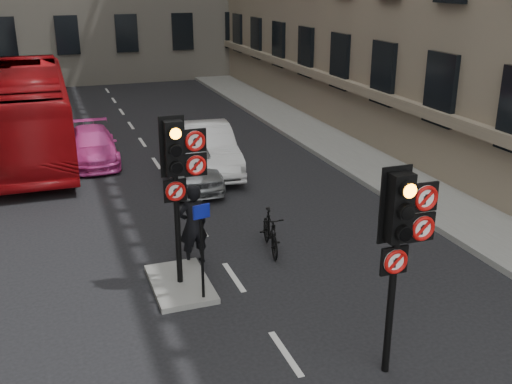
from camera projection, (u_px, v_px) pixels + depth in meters
pavement_right at (365, 157)px, 21.63m from camera, size 3.00×50.00×0.16m
centre_island at (180, 284)px, 12.79m from camera, size 1.20×2.00×0.12m
signal_near at (402, 229)px, 9.23m from camera, size 0.91×0.40×3.58m
signal_far at (179, 166)px, 11.91m from camera, size 0.91×0.40×3.58m
car_silver at (192, 165)px, 18.80m from camera, size 1.91×4.02×1.33m
car_white at (207, 148)px, 20.15m from camera, size 2.06×4.88×1.57m
car_pink at (93, 146)px, 21.16m from camera, size 1.74×4.08×1.17m
bus_red at (30, 111)px, 21.91m from camera, size 2.73×11.25×3.13m
motorcycle at (270, 232)px, 14.30m from camera, size 0.75×1.72×1.00m
motorcyclist at (193, 225)px, 13.54m from camera, size 0.75×0.55×1.90m
info_sign at (202, 238)px, 11.69m from camera, size 0.35×0.13×2.02m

